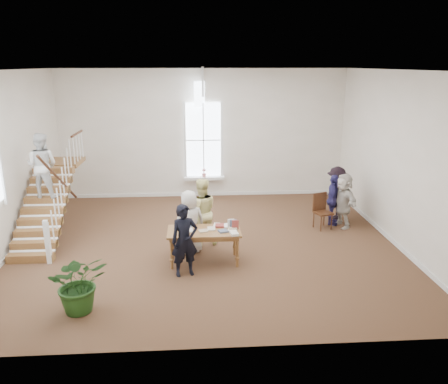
{
  "coord_description": "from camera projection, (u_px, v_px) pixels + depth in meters",
  "views": [
    {
      "loc": [
        -0.28,
        -10.86,
        4.65
      ],
      "look_at": [
        0.46,
        0.4,
        1.32
      ],
      "focal_mm": 35.0,
      "sensor_mm": 36.0,
      "label": 1
    }
  ],
  "objects": [
    {
      "name": "ground",
      "position": [
        208.0,
        244.0,
        11.72
      ],
      "size": [
        10.0,
        10.0,
        0.0
      ],
      "primitive_type": "plane",
      "color": "#46301B",
      "rests_on": "ground"
    },
    {
      "name": "woman_cluster_a",
      "position": [
        333.0,
        200.0,
        12.94
      ],
      "size": [
        0.66,
        0.97,
        1.52
      ],
      "primitive_type": "imported",
      "rotation": [
        0.0,
        0.0,
        1.22
      ],
      "color": "navy",
      "rests_on": "ground"
    },
    {
      "name": "floor_plant",
      "position": [
        79.0,
        283.0,
        8.39
      ],
      "size": [
        1.33,
        1.24,
        1.2
      ],
      "primitive_type": "imported",
      "rotation": [
        0.0,
        0.0,
        0.33
      ],
      "color": "#1A3B13",
      "rests_on": "ground"
    },
    {
      "name": "woman_cluster_c",
      "position": [
        343.0,
        200.0,
        12.76
      ],
      "size": [
        0.87,
        1.57,
        1.61
      ],
      "primitive_type": "imported",
      "rotation": [
        0.0,
        0.0,
        4.99
      ],
      "color": "beige",
      "rests_on": "ground"
    },
    {
      "name": "elderly_woman",
      "position": [
        190.0,
        222.0,
        10.98
      ],
      "size": [
        0.92,
        0.74,
        1.63
      ],
      "primitive_type": "imported",
      "rotation": [
        0.0,
        0.0,
        3.46
      ],
      "color": "beige",
      "rests_on": "ground"
    },
    {
      "name": "woman_cluster_b",
      "position": [
        336.0,
        193.0,
        13.37
      ],
      "size": [
        0.91,
        1.21,
        1.66
      ],
      "primitive_type": "imported",
      "rotation": [
        0.0,
        0.0,
        4.41
      ],
      "color": "black",
      "rests_on": "ground"
    },
    {
      "name": "staircase",
      "position": [
        45.0,
        181.0,
        11.71
      ],
      "size": [
        1.1,
        4.1,
        2.92
      ],
      "color": "brown",
      "rests_on": "ground"
    },
    {
      "name": "police_officer",
      "position": [
        185.0,
        241.0,
        9.77
      ],
      "size": [
        0.7,
        0.55,
        1.68
      ],
      "primitive_type": "imported",
      "rotation": [
        0.0,
        0.0,
        0.27
      ],
      "color": "black",
      "rests_on": "ground"
    },
    {
      "name": "library_table",
      "position": [
        205.0,
        234.0,
        10.46
      ],
      "size": [
        1.75,
        0.91,
        0.88
      ],
      "rotation": [
        0.0,
        0.0,
        0.0
      ],
      "color": "brown",
      "rests_on": "ground"
    },
    {
      "name": "side_chair",
      "position": [
        321.0,
        209.0,
        12.72
      ],
      "size": [
        0.58,
        0.58,
        1.04
      ],
      "rotation": [
        0.0,
        0.0,
        0.34
      ],
      "color": "#3A1B0F",
      "rests_on": "ground"
    },
    {
      "name": "person_yellow",
      "position": [
        201.0,
        212.0,
        11.45
      ],
      "size": [
        0.99,
        0.83,
        1.81
      ],
      "primitive_type": "imported",
      "rotation": [
        0.0,
        0.0,
        3.32
      ],
      "color": "#F7EE9A",
      "rests_on": "ground"
    },
    {
      "name": "room_shell",
      "position": [
        204.0,
        185.0,
        15.81
      ],
      "size": [
        10.49,
        10.0,
        10.0
      ],
      "color": "silver",
      "rests_on": "ground"
    }
  ]
}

